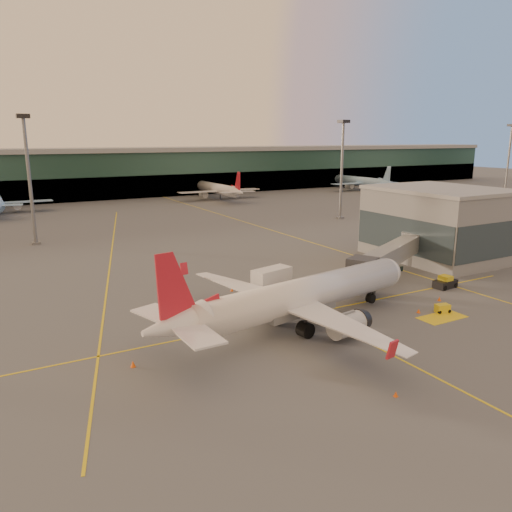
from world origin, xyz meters
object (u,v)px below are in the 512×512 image
catering_truck (272,282)px  gpu_cart (443,308)px  pushback_tug (445,283)px  main_airplane (296,298)px

catering_truck → gpu_cart: size_ratio=3.02×
catering_truck → pushback_tug: (24.55, -7.78, -1.69)m
main_airplane → gpu_cart: bearing=-22.6°
gpu_cart → pushback_tug: (8.77, 7.07, 0.23)m
main_airplane → pushback_tug: main_airplane is taller
pushback_tug → main_airplane: bearing=-179.6°
gpu_cart → main_airplane: bearing=179.3°
main_airplane → catering_truck: (3.14, 10.43, -1.21)m
main_airplane → gpu_cart: size_ratio=18.91×
main_airplane → pushback_tug: bearing=-4.0°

